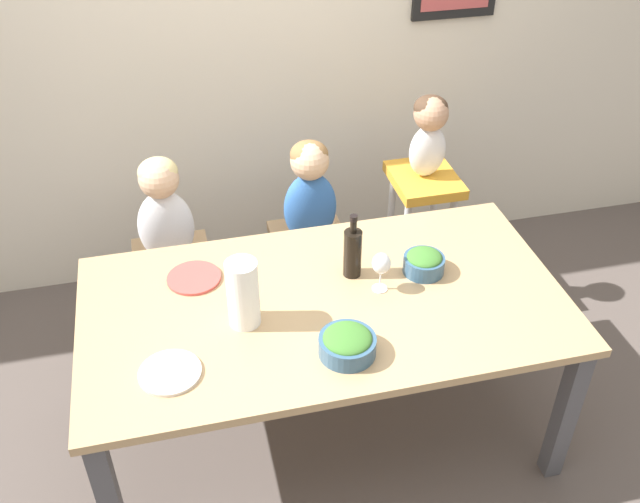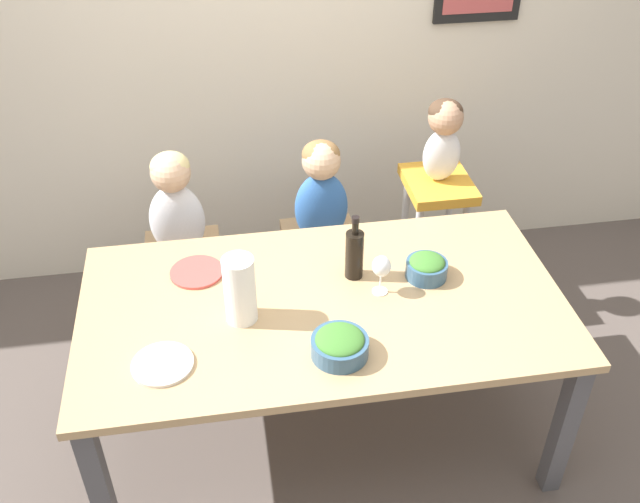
{
  "view_description": "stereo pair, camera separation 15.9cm",
  "coord_description": "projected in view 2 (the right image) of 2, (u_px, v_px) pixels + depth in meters",
  "views": [
    {
      "loc": [
        -0.49,
        -1.99,
        2.49
      ],
      "look_at": [
        0.0,
        0.07,
        0.91
      ],
      "focal_mm": 40.0,
      "sensor_mm": 36.0,
      "label": 1
    },
    {
      "loc": [
        -0.34,
        -2.02,
        2.49
      ],
      "look_at": [
        0.0,
        0.07,
        0.91
      ],
      "focal_mm": 40.0,
      "sensor_mm": 36.0,
      "label": 2
    }
  ],
  "objects": [
    {
      "name": "chair_far_center",
      "position": [
        321.0,
        252.0,
        3.53
      ],
      "size": [
        0.36,
        0.43,
        0.46
      ],
      "color": "silver",
      "rests_on": "ground_plane"
    },
    {
      "name": "paper_towel_roll",
      "position": [
        240.0,
        290.0,
        2.54
      ],
      "size": [
        0.12,
        0.12,
        0.27
      ],
      "color": "white",
      "rests_on": "dining_table"
    },
    {
      "name": "person_child_center",
      "position": [
        321.0,
        189.0,
        3.31
      ],
      "size": [
        0.25,
        0.18,
        0.53
      ],
      "color": "#3366B2",
      "rests_on": "chair_far_center"
    },
    {
      "name": "dinner_plate_front_left",
      "position": [
        163.0,
        364.0,
        2.42
      ],
      "size": [
        0.21,
        0.21,
        0.01
      ],
      "color": "silver",
      "rests_on": "dining_table"
    },
    {
      "name": "dinner_plate_back_left",
      "position": [
        197.0,
        272.0,
        2.83
      ],
      "size": [
        0.21,
        0.21,
        0.01
      ],
      "color": "#D14C47",
      "rests_on": "dining_table"
    },
    {
      "name": "chair_far_left",
      "position": [
        184.0,
        265.0,
        3.44
      ],
      "size": [
        0.36,
        0.43,
        0.46
      ],
      "color": "silver",
      "rests_on": "ground_plane"
    },
    {
      "name": "wine_glass_near",
      "position": [
        381.0,
        267.0,
        2.67
      ],
      "size": [
        0.07,
        0.07,
        0.17
      ],
      "color": "white",
      "rests_on": "dining_table"
    },
    {
      "name": "ground_plane",
      "position": [
        323.0,
        427.0,
        3.13
      ],
      "size": [
        14.0,
        14.0,
        0.0
      ],
      "primitive_type": "plane",
      "color": "#564C47"
    },
    {
      "name": "wine_bottle",
      "position": [
        354.0,
        253.0,
        2.76
      ],
      "size": [
        0.07,
        0.07,
        0.28
      ],
      "color": "black",
      "rests_on": "dining_table"
    },
    {
      "name": "salad_bowl_large",
      "position": [
        340.0,
        344.0,
        2.44
      ],
      "size": [
        0.2,
        0.2,
        0.09
      ],
      "color": "#335675",
      "rests_on": "dining_table"
    },
    {
      "name": "person_baby_right",
      "position": [
        444.0,
        132.0,
        3.24
      ],
      "size": [
        0.18,
        0.17,
        0.4
      ],
      "color": "silver",
      "rests_on": "chair_right_highchair"
    },
    {
      "name": "chair_right_highchair",
      "position": [
        435.0,
        210.0,
        3.48
      ],
      "size": [
        0.31,
        0.37,
        0.75
      ],
      "color": "silver",
      "rests_on": "ground_plane"
    },
    {
      "name": "wall_back",
      "position": [
        278.0,
        21.0,
        3.38
      ],
      "size": [
        10.0,
        0.09,
        2.7
      ],
      "color": "beige",
      "rests_on": "ground_plane"
    },
    {
      "name": "salad_bowl_small",
      "position": [
        427.0,
        267.0,
        2.79
      ],
      "size": [
        0.16,
        0.16,
        0.09
      ],
      "color": "#335675",
      "rests_on": "dining_table"
    },
    {
      "name": "person_child_left",
      "position": [
        175.0,
        201.0,
        3.22
      ],
      "size": [
        0.25,
        0.18,
        0.53
      ],
      "color": "silver",
      "rests_on": "chair_far_left"
    },
    {
      "name": "dining_table",
      "position": [
        323.0,
        317.0,
        2.74
      ],
      "size": [
        1.83,
        0.98,
        0.73
      ],
      "color": "tan",
      "rests_on": "ground_plane"
    }
  ]
}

